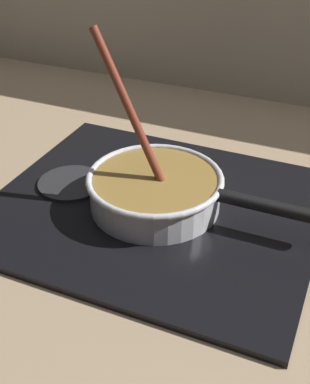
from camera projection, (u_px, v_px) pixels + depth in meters
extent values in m
cube|color=#9E8466|center=(112.00, 308.00, 0.73)|extent=(2.40, 1.60, 0.04)
cube|color=black|center=(155.00, 208.00, 0.89)|extent=(0.56, 0.48, 0.01)
torus|color=#592D0C|center=(155.00, 203.00, 0.89)|extent=(0.20, 0.20, 0.01)
cylinder|color=#262628|center=(71.00, 183.00, 0.94)|extent=(0.12, 0.12, 0.01)
cylinder|color=silver|center=(155.00, 192.00, 0.87)|extent=(0.22, 0.22, 0.06)
cylinder|color=olive|center=(155.00, 190.00, 0.87)|extent=(0.21, 0.21, 0.05)
torus|color=silver|center=(155.00, 178.00, 0.86)|extent=(0.23, 0.23, 0.01)
cylinder|color=black|center=(271.00, 207.00, 0.79)|extent=(0.17, 0.02, 0.02)
cylinder|color=#EDD88C|center=(122.00, 192.00, 0.84)|extent=(0.03, 0.03, 0.01)
cylinder|color=beige|center=(151.00, 173.00, 0.89)|extent=(0.04, 0.04, 0.01)
cylinder|color=beige|center=(156.00, 186.00, 0.86)|extent=(0.03, 0.03, 0.01)
cylinder|color=beige|center=(180.00, 200.00, 0.82)|extent=(0.03, 0.03, 0.01)
cylinder|color=#E5CC7A|center=(187.00, 168.00, 0.91)|extent=(0.03, 0.03, 0.01)
cylinder|color=maroon|center=(130.00, 112.00, 0.82)|extent=(0.15, 0.04, 0.26)
cube|color=brown|center=(165.00, 189.00, 0.86)|extent=(0.05, 0.03, 0.01)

